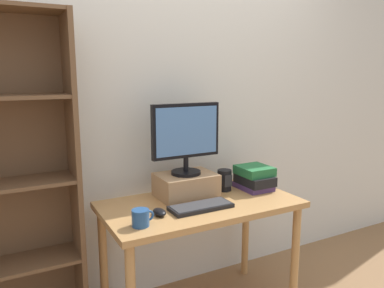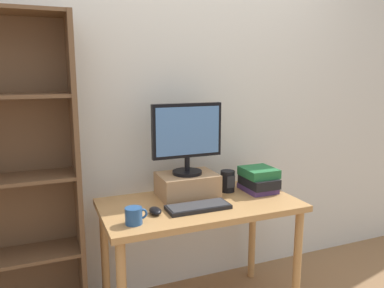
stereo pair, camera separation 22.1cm
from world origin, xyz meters
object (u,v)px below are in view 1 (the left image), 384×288
(keyboard, at_px, (201,207))
(computer_mouse, at_px, (159,212))
(book_stack, at_px, (254,178))
(coffee_mug, at_px, (141,218))
(computer_monitor, at_px, (186,135))
(riser_box, at_px, (186,185))
(desk, at_px, (200,217))
(desk_speaker, at_px, (224,180))

(keyboard, bearing_deg, computer_mouse, 175.90)
(book_stack, xyz_separation_m, coffee_mug, (-0.88, -0.23, -0.03))
(computer_monitor, height_order, keyboard, computer_monitor)
(riser_box, height_order, computer_monitor, computer_monitor)
(computer_mouse, xyz_separation_m, coffee_mug, (-0.14, -0.09, 0.03))
(riser_box, relative_size, computer_monitor, 0.81)
(desk, bearing_deg, coffee_mug, -158.51)
(riser_box, height_order, book_stack, book_stack)
(book_stack, bearing_deg, computer_mouse, -169.45)
(desk, height_order, desk_speaker, desk_speaker)
(coffee_mug, distance_m, desk_speaker, 0.75)
(computer_mouse, bearing_deg, riser_box, 38.33)
(desk, relative_size, keyboard, 3.22)
(desk_speaker, bearing_deg, desk, -154.07)
(computer_mouse, relative_size, book_stack, 0.42)
(computer_mouse, relative_size, coffee_mug, 0.89)
(desk, relative_size, computer_mouse, 11.23)
(computer_monitor, relative_size, book_stack, 1.80)
(desk, relative_size, riser_box, 3.27)
(keyboard, bearing_deg, book_stack, 17.51)
(riser_box, bearing_deg, book_stack, -9.38)
(computer_mouse, bearing_deg, keyboard, -4.10)
(computer_monitor, xyz_separation_m, book_stack, (0.47, -0.08, -0.31))
(computer_mouse, height_order, desk_speaker, desk_speaker)
(keyboard, xyz_separation_m, desk_speaker, (0.30, 0.22, 0.06))
(desk, relative_size, desk_speaker, 8.43)
(computer_monitor, height_order, book_stack, computer_monitor)
(riser_box, height_order, computer_mouse, riser_box)
(desk, relative_size, computer_monitor, 2.65)
(desk, relative_size, coffee_mug, 9.97)
(computer_monitor, distance_m, keyboard, 0.44)
(riser_box, xyz_separation_m, computer_mouse, (-0.27, -0.22, -0.05))
(riser_box, relative_size, keyboard, 0.98)
(computer_mouse, height_order, coffee_mug, coffee_mug)
(desk, xyz_separation_m, computer_mouse, (-0.30, -0.08, 0.11))
(riser_box, distance_m, desk_speaker, 0.28)
(keyboard, height_order, computer_mouse, computer_mouse)
(computer_mouse, height_order, book_stack, book_stack)
(keyboard, relative_size, coffee_mug, 3.09)
(desk, height_order, computer_monitor, computer_monitor)
(riser_box, distance_m, book_stack, 0.48)
(coffee_mug, height_order, desk_speaker, desk_speaker)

